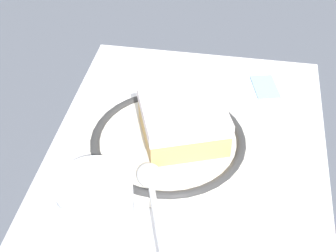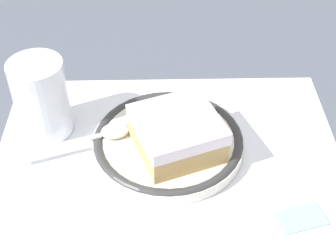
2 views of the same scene
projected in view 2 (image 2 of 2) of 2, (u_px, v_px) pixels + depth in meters
ground_plane at (169, 162)px, 0.58m from camera, size 2.40×2.40×0.00m
placemat at (169, 161)px, 0.58m from camera, size 0.40×0.31×0.00m
plate at (168, 142)px, 0.59m from camera, size 0.18×0.18×0.02m
cake_slice at (177, 133)px, 0.56m from camera, size 0.11×0.11×0.04m
spoon at (98, 135)px, 0.58m from camera, size 0.13×0.06×0.01m
cup at (42, 102)px, 0.59m from camera, size 0.06×0.06×0.10m
napkin at (67, 206)px, 0.53m from camera, size 0.14×0.11×0.00m
sugar_packet at (301, 217)px, 0.52m from camera, size 0.06×0.04×0.01m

